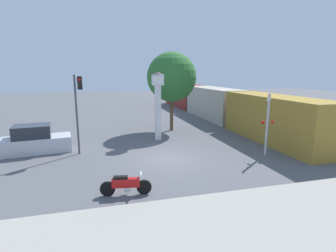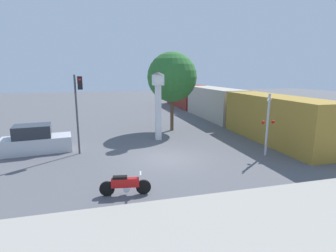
{
  "view_description": "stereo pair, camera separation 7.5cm",
  "coord_description": "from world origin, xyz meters",
  "views": [
    {
      "loc": [
        -3.84,
        -14.5,
        5.07
      ],
      "look_at": [
        0.16,
        0.49,
        1.91
      ],
      "focal_mm": 28.0,
      "sensor_mm": 36.0,
      "label": 1
    },
    {
      "loc": [
        -3.76,
        -14.52,
        5.07
      ],
      "look_at": [
        0.16,
        0.49,
        1.91
      ],
      "focal_mm": 28.0,
      "sensor_mm": 36.0,
      "label": 2
    }
  ],
  "objects": [
    {
      "name": "traffic_light",
      "position": [
        -5.04,
        2.43,
        3.38
      ],
      "size": [
        0.5,
        0.35,
        4.96
      ],
      "color": "#47474C",
      "rests_on": "ground_plane"
    },
    {
      "name": "sidewalk_strip",
      "position": [
        0.0,
        -8.12,
        0.05
      ],
      "size": [
        36.0,
        6.0,
        0.1
      ],
      "color": "#9E998E",
      "rests_on": "ground_plane"
    },
    {
      "name": "ground_plane",
      "position": [
        0.0,
        0.0,
        0.0
      ],
      "size": [
        120.0,
        120.0,
        0.0
      ],
      "primitive_type": "plane",
      "color": "#56565B"
    },
    {
      "name": "street_tree",
      "position": [
        2.4,
        7.65,
        4.7
      ],
      "size": [
        4.29,
        4.29,
        6.85
      ],
      "color": "brown",
      "rests_on": "ground_plane"
    },
    {
      "name": "parked_car",
      "position": [
        -7.9,
        3.55,
        0.75
      ],
      "size": [
        4.39,
        2.3,
        1.8
      ],
      "rotation": [
        0.0,
        0.0,
        0.12
      ],
      "color": "silver",
      "rests_on": "ground_plane"
    },
    {
      "name": "railroad_crossing_signal",
      "position": [
        6.11,
        -0.87,
        2.1
      ],
      "size": [
        0.9,
        0.82,
        3.86
      ],
      "color": "#B7B7BC",
      "rests_on": "ground_plane"
    },
    {
      "name": "clock_tower",
      "position": [
        0.5,
        4.71,
        3.34
      ],
      "size": [
        0.93,
        0.93,
        5.14
      ],
      "color": "white",
      "rests_on": "ground_plane"
    },
    {
      "name": "freight_train",
      "position": [
        8.84,
        12.89,
        1.7
      ],
      "size": [
        2.8,
        32.19,
        3.4
      ],
      "color": "olive",
      "rests_on": "ground_plane"
    },
    {
      "name": "motorcycle",
      "position": [
        -2.91,
        -4.12,
        0.46
      ],
      "size": [
        2.14,
        0.54,
        0.95
      ],
      "rotation": [
        0.0,
        0.0,
        -0.15
      ],
      "color": "black",
      "rests_on": "ground_plane"
    }
  ]
}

